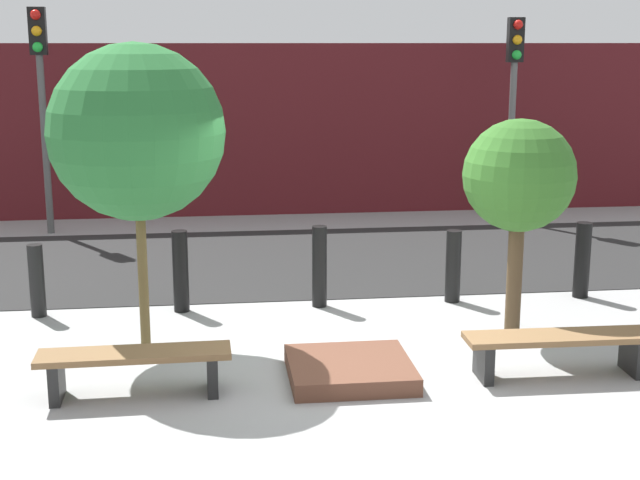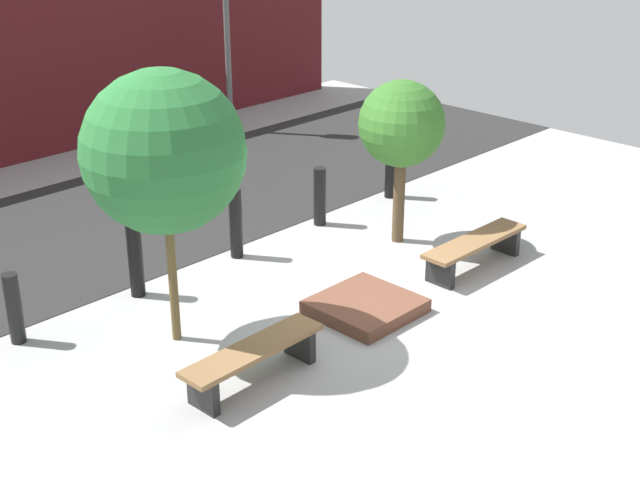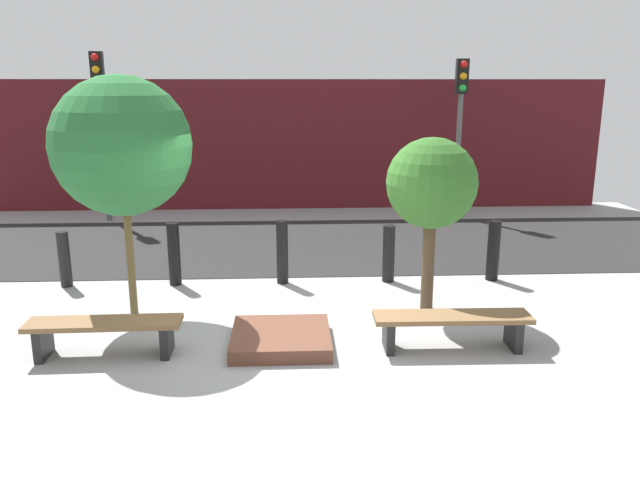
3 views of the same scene
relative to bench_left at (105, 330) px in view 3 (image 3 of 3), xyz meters
name	(u,v)px [view 3 (image 3 of 3)]	position (x,y,z in m)	size (l,w,h in m)	color
ground_plane	(281,343)	(2.07, 0.27, -0.32)	(18.00, 18.00, 0.00)	#969696
road_strip	(284,245)	(2.07, 5.12, -0.31)	(18.00, 4.39, 0.01)	#242424
building_facade	(284,145)	(2.07, 9.07, 1.30)	(16.20, 0.50, 3.23)	#511419
bench_left	(105,330)	(0.00, 0.00, 0.00)	(1.80, 0.45, 0.44)	black
bench_right	(452,324)	(4.13, 0.00, 0.00)	(1.90, 0.46, 0.44)	black
planter_bed	(281,338)	(2.07, 0.20, -0.23)	(1.21, 1.17, 0.18)	brown
tree_behind_left_bench	(122,146)	(0.00, 1.39, 2.02)	(1.84, 1.84, 3.26)	brown
tree_behind_right_bench	(432,185)	(4.13, 1.39, 1.47)	(1.25, 1.25, 2.44)	#4F3C27
bollard_far_left	(64,259)	(-1.36, 2.67, 0.13)	(0.18, 0.18, 0.89)	black
bollard_left	(174,254)	(0.35, 2.67, 0.19)	(0.19, 0.19, 1.01)	black
bollard_center	(282,252)	(2.07, 2.67, 0.20)	(0.19, 0.19, 1.03)	black
bollard_right	(389,254)	(3.78, 2.67, 0.15)	(0.19, 0.19, 0.93)	black
bollard_far_right	(493,251)	(5.50, 2.67, 0.18)	(0.20, 0.20, 0.99)	black
traffic_light_west	(100,106)	(-2.04, 7.60, 2.31)	(0.28, 0.27, 3.82)	#4E4E4E
traffic_light_mid_west	(460,110)	(6.18, 7.60, 2.22)	(0.28, 0.27, 3.68)	#5A5A5A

